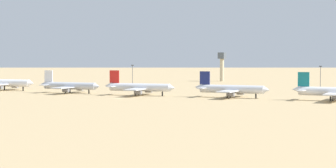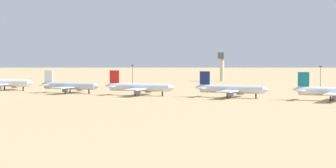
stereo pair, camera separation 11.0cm
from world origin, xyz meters
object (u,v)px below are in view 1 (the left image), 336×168
object	(u,v)px
parked_jet_navy_3	(231,89)
light_pole_west	(320,75)
parked_jet_white_0	(4,83)
control_tower	(222,64)
parked_jet_red_2	(139,87)
parked_jet_white_1	(69,86)
parked_jet_teal_4	(334,92)
light_pole_mid	(133,74)

from	to	relation	value
parked_jet_navy_3	light_pole_west	world-z (taller)	light_pole_west
parked_jet_white_0	control_tower	xyz separation A→B (m)	(66.57, 176.84, 9.23)
parked_jet_red_2	control_tower	xyz separation A→B (m)	(-27.87, 181.31, 9.41)
control_tower	light_pole_west	xyz separation A→B (m)	(93.90, -66.08, -5.48)
light_pole_west	parked_jet_navy_3	bearing A→B (deg)	-99.04
parked_jet_white_1	parked_jet_teal_4	world-z (taller)	parked_jet_teal_4
parked_jet_red_2	light_pole_west	distance (m)	132.86
parked_jet_red_2	parked_jet_white_0	bearing A→B (deg)	169.16
parked_jet_white_1	parked_jet_red_2	distance (m)	43.40
parked_jet_white_0	parked_jet_teal_4	distance (m)	193.35
light_pole_mid	parked_jet_navy_3	bearing A→B (deg)	-35.21
parked_jet_white_1	light_pole_west	world-z (taller)	light_pole_west
parked_jet_white_0	parked_jet_navy_3	world-z (taller)	parked_jet_white_0
light_pole_mid	control_tower	bearing A→B (deg)	80.44
parked_jet_white_1	control_tower	distance (m)	183.05
parked_jet_red_2	light_pole_west	size ratio (longest dim) A/B	2.80
control_tower	light_pole_west	bearing A→B (deg)	-35.13
parked_jet_teal_4	light_pole_mid	world-z (taller)	light_pole_mid
parked_jet_white_1	control_tower	world-z (taller)	control_tower
parked_jet_red_2	control_tower	bearing A→B (deg)	90.60
control_tower	light_pole_mid	size ratio (longest dim) A/B	1.57
parked_jet_white_1	parked_jet_red_2	xyz separation A→B (m)	(43.39, 0.83, 0.17)
parked_jet_white_1	parked_jet_navy_3	size ratio (longest dim) A/B	0.97
parked_jet_teal_4	light_pole_mid	distance (m)	159.54
light_pole_west	light_pole_mid	world-z (taller)	light_pole_mid
parked_jet_white_0	parked_jet_white_1	bearing A→B (deg)	-12.81
parked_jet_white_0	light_pole_west	bearing A→B (deg)	27.73
parked_jet_white_1	control_tower	bearing A→B (deg)	81.04
parked_jet_white_1	light_pole_west	size ratio (longest dim) A/B	2.69
parked_jet_red_2	parked_jet_teal_4	distance (m)	99.11
parked_jet_white_1	parked_jet_red_2	world-z (taller)	parked_jet_red_2
parked_jet_red_2	parked_jet_navy_3	size ratio (longest dim) A/B	1.01
parked_jet_navy_3	light_pole_mid	size ratio (longest dim) A/B	2.71
parked_jet_white_0	parked_jet_teal_4	world-z (taller)	parked_jet_white_0
parked_jet_navy_3	parked_jet_white_0	bearing A→B (deg)	177.89
parked_jet_white_1	control_tower	size ratio (longest dim) A/B	1.66
parked_jet_teal_4	parked_jet_red_2	bearing A→B (deg)	-178.75
parked_jet_white_0	parked_jet_white_1	distance (m)	51.32
parked_jet_white_0	parked_jet_teal_4	xyz separation A→B (m)	(193.34, 2.03, -0.12)
parked_jet_teal_4	control_tower	world-z (taller)	control_tower
parked_jet_white_1	parked_jet_teal_4	distance (m)	142.48
light_pole_mid	light_pole_west	bearing A→B (deg)	20.72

